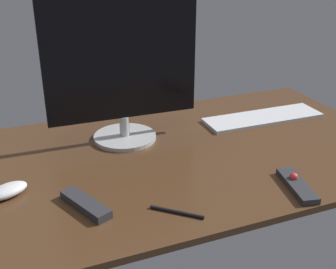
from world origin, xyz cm
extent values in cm
cube|color=#4C301C|center=(0.00, 0.00, 1.00)|extent=(140.00, 84.00, 2.00)
cylinder|color=#B8B8B8|center=(-16.35, 16.80, 2.71)|extent=(21.41, 21.41, 1.41)
cylinder|color=#B8B8B8|center=(-16.35, 16.80, 6.85)|extent=(3.28, 3.28, 6.88)
cube|color=black|center=(-16.35, 16.80, 29.98)|extent=(50.36, 3.86, 39.37)
cube|color=silver|center=(37.67, 13.88, 2.64)|extent=(46.18, 14.10, 1.27)
ellipsoid|color=silver|center=(-56.27, -6.14, 3.58)|extent=(12.71, 10.17, 3.15)
cube|color=#2D2D33|center=(18.42, -32.38, 2.90)|extent=(8.61, 18.44, 1.80)
sphere|color=red|center=(18.94, -29.94, 4.22)|extent=(2.36, 2.36, 2.36)
cube|color=#2D2D33|center=(-38.13, -19.88, 3.12)|extent=(10.62, 17.33, 2.24)
cylinder|color=black|center=(-17.30, -30.99, 2.45)|extent=(11.25, 10.23, 0.90)
camera|label=1|loc=(-54.52, -116.56, 66.61)|focal=47.19mm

